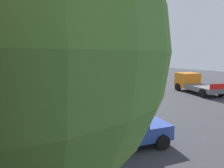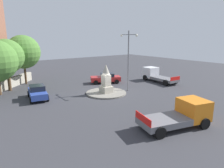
% 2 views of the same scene
% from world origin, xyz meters
% --- Properties ---
extents(ground_plane, '(80.00, 80.00, 0.00)m').
position_xyz_m(ground_plane, '(0.00, 0.00, 0.00)').
color(ground_plane, '#38383D').
extents(traffic_island, '(4.79, 4.79, 0.17)m').
position_xyz_m(traffic_island, '(0.00, 0.00, 0.09)').
color(traffic_island, gray).
rests_on(traffic_island, ground).
extents(monument, '(1.25, 1.25, 3.39)m').
position_xyz_m(monument, '(0.00, 0.00, 1.68)').
color(monument, '#B2AA99').
rests_on(monument, traffic_island).
extents(streetlamp, '(2.97, 0.28, 7.37)m').
position_xyz_m(streetlamp, '(-0.58, -2.94, 4.45)').
color(streetlamp, slate).
rests_on(streetlamp, ground).
extents(car_blue_far_side, '(4.16, 2.47, 1.51)m').
position_xyz_m(car_blue_far_side, '(2.84, 7.19, 0.76)').
color(car_blue_far_side, '#2D479E').
rests_on(car_blue_far_side, ground).
extents(car_red_passing, '(3.51, 4.64, 1.47)m').
position_xyz_m(car_red_passing, '(4.70, -3.30, 0.75)').
color(car_red_passing, '#B22323').
rests_on(car_red_passing, ground).
extents(truck_orange_near_island, '(3.55, 5.77, 1.98)m').
position_xyz_m(truck_orange_near_island, '(-10.76, 0.63, 0.95)').
color(truck_orange_near_island, orange).
rests_on(truck_orange_near_island, ground).
extents(truck_white_waiting, '(6.02, 2.61, 2.01)m').
position_xyz_m(truck_white_waiting, '(1.19, -10.12, 0.96)').
color(truck_white_waiting, silver).
rests_on(truck_white_waiting, ground).
extents(stone_boundary_wall, '(9.35, 9.25, 1.25)m').
position_xyz_m(stone_boundary_wall, '(9.34, 9.45, 0.63)').
color(stone_boundary_wall, '#B2AA99').
rests_on(stone_boundary_wall, ground).
extents(tree_near_wall, '(4.66, 4.66, 6.91)m').
position_xyz_m(tree_near_wall, '(11.12, 6.28, 4.57)').
color(tree_near_wall, brown).
rests_on(tree_near_wall, ground).
extents(tree_mid_cluster, '(4.22, 4.22, 6.43)m').
position_xyz_m(tree_mid_cluster, '(8.46, 8.91, 4.30)').
color(tree_mid_cluster, brown).
rests_on(tree_mid_cluster, ground).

